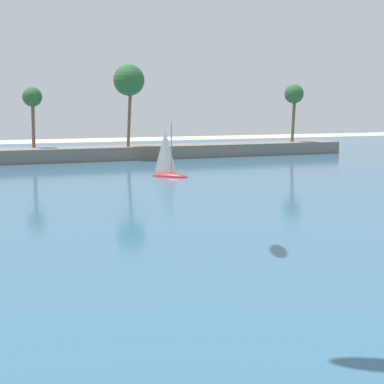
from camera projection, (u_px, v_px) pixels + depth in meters
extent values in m
cube|color=#33607F|center=(0.00, 175.00, 62.63)|extent=(220.00, 107.52, 0.06)
cylinder|color=brown|center=(129.00, 114.00, 79.90)|extent=(0.93, 0.42, 8.74)
sphere|color=#285B2D|center=(129.00, 80.00, 79.29)|extent=(4.10, 4.10, 4.10)
cylinder|color=brown|center=(33.00, 122.00, 77.92)|extent=(0.54, 0.62, 6.53)
sphere|color=#285B2D|center=(32.00, 97.00, 77.46)|extent=(2.51, 2.51, 2.51)
cylinder|color=brown|center=(293.00, 118.00, 91.34)|extent=(0.87, 0.60, 7.21)
sphere|color=#285B2D|center=(294.00, 94.00, 90.83)|extent=(2.89, 2.89, 2.89)
ellipsoid|color=red|center=(170.00, 177.00, 61.00)|extent=(3.62, 3.76, 0.80)
cylinder|color=gray|center=(171.00, 148.00, 60.51)|extent=(0.12, 0.12, 5.02)
pyramid|color=silver|center=(165.00, 152.00, 60.84)|extent=(1.32, 1.40, 4.27)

